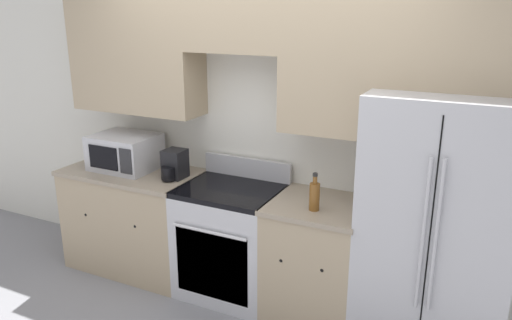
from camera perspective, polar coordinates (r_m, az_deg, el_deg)
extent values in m
plane|color=gray|center=(3.86, -2.13, -17.58)|extent=(12.00, 12.00, 0.00)
cube|color=silver|center=(3.87, 2.29, 3.71)|extent=(8.00, 0.06, 2.60)
cube|color=tan|center=(4.23, -13.59, 11.73)|extent=(1.14, 0.33, 0.94)
cube|color=tan|center=(3.68, -2.01, 15.47)|extent=(0.75, 0.33, 0.42)
cube|color=tan|center=(3.32, 16.29, 10.14)|extent=(1.57, 0.33, 0.94)
cube|color=tan|center=(4.46, -13.59, -6.77)|extent=(1.14, 0.62, 0.85)
cube|color=gray|center=(4.31, -14.00, -1.38)|extent=(1.16, 0.64, 0.03)
sphere|color=black|center=(4.37, -18.85, -5.94)|extent=(0.03, 0.03, 0.03)
sphere|color=black|center=(4.05, -13.64, -7.37)|extent=(0.03, 0.03, 0.03)
cube|color=tan|center=(3.72, 6.87, -11.52)|extent=(0.65, 0.62, 0.85)
cube|color=gray|center=(3.53, 7.13, -5.19)|extent=(0.67, 0.64, 0.03)
sphere|color=black|center=(3.45, 2.89, -11.40)|extent=(0.03, 0.03, 0.03)
sphere|color=black|center=(3.36, 7.56, -12.37)|extent=(0.03, 0.03, 0.03)
cube|color=#B7B7BC|center=(3.97, -2.83, -9.46)|extent=(0.75, 0.62, 0.85)
cube|color=black|center=(3.76, -5.10, -11.88)|extent=(0.60, 0.01, 0.54)
cube|color=black|center=(3.79, -2.92, -3.47)|extent=(0.75, 0.62, 0.04)
cube|color=#B7B7BC|center=(3.99, -1.00, -0.86)|extent=(0.75, 0.04, 0.16)
cylinder|color=silver|center=(3.61, -5.44, -8.19)|extent=(0.60, 0.02, 0.02)
cube|color=#B7B7BC|center=(3.42, 19.92, -7.05)|extent=(0.92, 0.70, 1.71)
cube|color=black|center=(3.11, 19.12, -9.51)|extent=(0.01, 0.01, 1.58)
cylinder|color=#B7B7BC|center=(3.05, 18.56, -8.17)|extent=(0.02, 0.02, 0.94)
cylinder|color=#B7B7BC|center=(3.04, 19.87, -8.36)|extent=(0.02, 0.02, 0.94)
cube|color=#B7B7BC|center=(4.32, -14.73, 0.91)|extent=(0.52, 0.41, 0.29)
cube|color=black|center=(4.21, -17.07, 0.26)|extent=(0.29, 0.01, 0.19)
cube|color=#262628|center=(4.06, -14.68, -0.16)|extent=(0.11, 0.01, 0.20)
cylinder|color=brown|center=(3.37, 6.69, -4.21)|extent=(0.07, 0.07, 0.19)
cylinder|color=brown|center=(3.33, 6.77, -2.27)|extent=(0.03, 0.03, 0.05)
cylinder|color=black|center=(3.32, 6.79, -1.67)|extent=(0.03, 0.03, 0.02)
cube|color=black|center=(4.02, -9.24, -0.42)|extent=(0.16, 0.17, 0.23)
cylinder|color=black|center=(3.96, -9.97, -1.48)|extent=(0.11, 0.11, 0.10)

